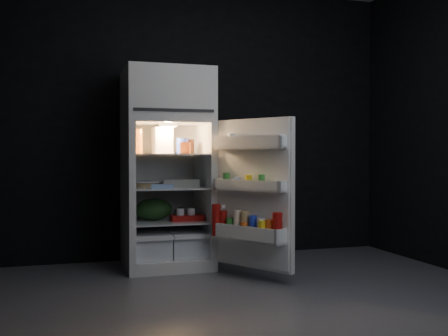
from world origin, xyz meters
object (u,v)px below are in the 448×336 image
object	(u,v)px
fridge_door	(252,197)
egg_carton	(181,183)
yogurt_tray	(187,218)
refrigerator	(166,161)
milk_jug	(162,141)

from	to	relation	value
fridge_door	egg_carton	xyz separation A→B (m)	(-0.45, 0.60, 0.09)
fridge_door	yogurt_tray	xyz separation A→B (m)	(-0.41, 0.57, -0.22)
egg_carton	yogurt_tray	distance (m)	0.31
refrigerator	egg_carton	world-z (taller)	refrigerator
yogurt_tray	refrigerator	bearing A→B (deg)	142.60
fridge_door	milk_jug	distance (m)	1.07
milk_jug	egg_carton	world-z (taller)	milk_jug
milk_jug	yogurt_tray	world-z (taller)	milk_jug
refrigerator	fridge_door	bearing A→B (deg)	-50.76
fridge_door	yogurt_tray	size ratio (longest dim) A/B	4.20
refrigerator	egg_carton	distance (m)	0.25
refrigerator	yogurt_tray	size ratio (longest dim) A/B	6.13
yogurt_tray	fridge_door	bearing A→B (deg)	-54.09
egg_carton	milk_jug	bearing A→B (deg)	139.15
refrigerator	fridge_door	world-z (taller)	refrigerator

